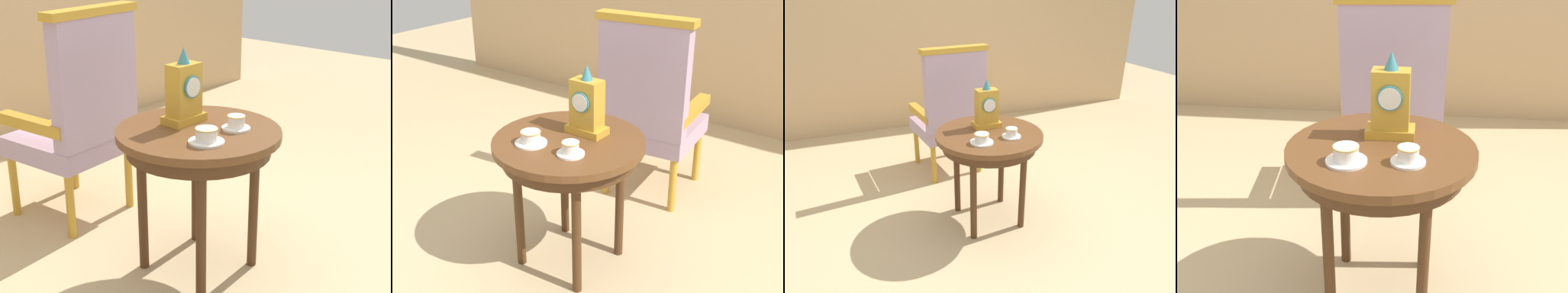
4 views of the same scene
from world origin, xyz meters
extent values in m
cylinder|color=brown|center=(0.01, 0.09, 0.66)|extent=(0.72, 0.72, 0.03)
cylinder|color=#482B16|center=(0.01, 0.09, 0.61)|extent=(0.63, 0.63, 0.07)
cylinder|color=#482B16|center=(0.19, 0.26, 0.32)|extent=(0.04, 0.04, 0.64)
cylinder|color=#482B16|center=(-0.16, 0.26, 0.32)|extent=(0.04, 0.04, 0.64)
cylinder|color=#482B16|center=(-0.16, -0.09, 0.32)|extent=(0.04, 0.04, 0.64)
cylinder|color=#482B16|center=(0.19, -0.09, 0.32)|extent=(0.04, 0.04, 0.64)
cylinder|color=white|center=(-0.09, -0.05, 0.68)|extent=(0.15, 0.15, 0.01)
cylinder|color=white|center=(-0.09, -0.05, 0.72)|extent=(0.09, 0.09, 0.05)
torus|color=gold|center=(-0.09, -0.05, 0.74)|extent=(0.09, 0.09, 0.00)
cylinder|color=white|center=(0.12, -0.03, 0.68)|extent=(0.12, 0.12, 0.01)
cylinder|color=white|center=(0.12, -0.03, 0.71)|extent=(0.07, 0.07, 0.05)
torus|color=gold|center=(0.12, -0.03, 0.74)|extent=(0.08, 0.08, 0.00)
cube|color=gold|center=(0.04, 0.20, 0.70)|extent=(0.19, 0.11, 0.04)
cube|color=gold|center=(0.04, 0.20, 0.83)|extent=(0.14, 0.09, 0.23)
cylinder|color=teal|center=(0.04, 0.14, 0.85)|extent=(0.10, 0.01, 0.10)
cylinder|color=white|center=(0.04, 0.14, 0.85)|extent=(0.08, 0.00, 0.08)
cone|color=teal|center=(0.04, 0.20, 0.98)|extent=(0.06, 0.06, 0.07)
cube|color=#B299B7|center=(-0.03, 0.99, 0.41)|extent=(0.58, 0.58, 0.11)
cube|color=#B299B7|center=(0.00, 0.77, 0.78)|extent=(0.53, 0.15, 0.64)
cube|color=gold|center=(0.20, 1.02, 0.57)|extent=(0.13, 0.47, 0.06)
cube|color=gold|center=(-0.26, 0.96, 0.57)|extent=(0.13, 0.47, 0.06)
cylinder|color=gold|center=(0.16, 1.24, 0.18)|extent=(0.04, 0.04, 0.35)
cylinder|color=gold|center=(-0.28, 1.18, 0.18)|extent=(0.04, 0.04, 0.35)
cylinder|color=gold|center=(0.21, 0.80, 0.18)|extent=(0.04, 0.04, 0.35)
cylinder|color=gold|center=(-0.22, 0.74, 0.18)|extent=(0.04, 0.04, 0.35)
camera|label=1|loc=(-1.74, -1.51, 1.49)|focal=53.54mm
camera|label=2|loc=(1.39, -1.63, 1.69)|focal=47.88mm
camera|label=3|loc=(-0.86, -2.02, 1.60)|focal=33.83mm
camera|label=4|loc=(0.17, -1.51, 1.43)|focal=43.58mm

